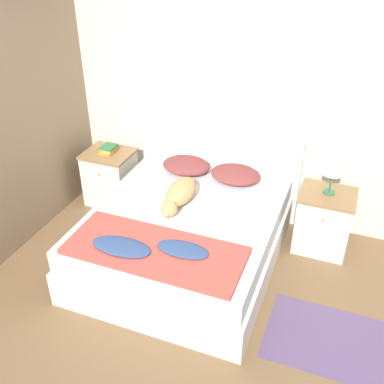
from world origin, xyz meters
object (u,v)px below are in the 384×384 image
Objects in this scene: bed at (185,237)px; table_lamp at (333,169)px; pillow_right at (236,174)px; pillow_left at (186,165)px; book_stack at (109,149)px; nightstand_right at (323,221)px; dog at (180,194)px; nightstand_left at (111,177)px.

bed is 1.51m from table_lamp.
pillow_right is 0.96m from table_lamp.
pillow_left reaches higher than bed.
book_stack reaches higher than bed.
pillow_left is at bearing 179.31° from table_lamp.
table_lamp reaches higher than book_stack.
bed is 0.84m from pillow_left.
dog is at bearing -157.04° from nightstand_right.
table_lamp is (1.19, 0.70, 0.61)m from bed.
dog is 3.14× the size of book_stack.
bed is at bearing -150.06° from nightstand_right.
book_stack reaches higher than pillow_left.
nightstand_right is at bearing -90.00° from table_lamp.
dog reaches higher than bed.
nightstand_left and nightstand_right have the same top height.
pillow_right is 1.48× the size of table_lamp.
nightstand_left is at bearing 180.00° from nightstand_right.
table_lamp is at bearing 30.54° from bed.
pillow_right is 0.73× the size of dog.
bed is 5.66× the size of table_lamp.
nightstand_left reaches higher than bed.
nightstand_right is 1.44m from dog.
book_stack reaches higher than nightstand_right.
bed is 1.43m from book_stack.
nightstand_right is at bearing -0.54° from book_stack.
pillow_left is 0.61m from dog.
bed is at bearing -110.44° from pillow_right.
nightstand_left is (-1.19, 0.68, 0.04)m from bed.
book_stack is 2.39m from table_lamp.
bed is 3.10× the size of nightstand_left.
nightstand_right is 2.85× the size of book_stack.
dog reaches higher than pillow_right.
nightstand_right is (2.38, 0.00, 0.00)m from nightstand_left.
bed is 1.37m from nightstand_left.
table_lamp is at bearing 90.00° from nightstand_right.
nightstand_left is 1.24× the size of pillow_right.
table_lamp is at bearing -0.69° from pillow_left.
nightstand_right is at bearing 0.00° from nightstand_left.
nightstand_left is 1.00× the size of nightstand_right.
bed is 2.81× the size of dog.
bed is 0.84m from pillow_right.
pillow_right is at bearing 1.34° from nightstand_left.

